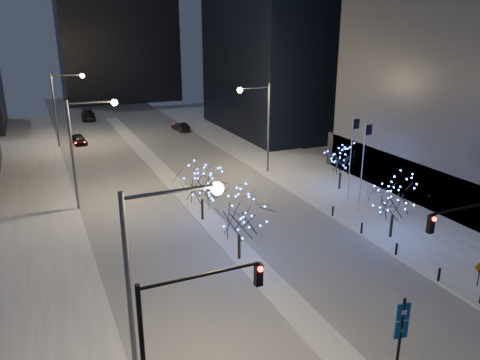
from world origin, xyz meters
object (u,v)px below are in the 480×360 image
car_near (79,139)px  car_mid (181,127)px  street_lamp_w_mid (84,139)px  wayfinding_sign (402,326)px  street_lamp_w_far (62,100)px  traffic_signal_west (180,326)px  holiday_tree_median_near (239,214)px  holiday_tree_median_far (202,183)px  car_far (88,115)px  holiday_tree_plaza_near (394,198)px  street_lamp_w_near (153,267)px  street_lamp_east (261,117)px  traffic_signal_east (474,238)px  holiday_tree_plaza_far (341,160)px

car_near → car_mid: car_near is taller
street_lamp_w_mid → wayfinding_sign: size_ratio=2.55×
car_near → wayfinding_sign: size_ratio=1.04×
street_lamp_w_far → traffic_signal_west: (0.50, -52.00, -1.74)m
street_lamp_w_mid → traffic_signal_west: size_ratio=1.43×
traffic_signal_west → car_near: traffic_signal_west is taller
car_mid → holiday_tree_median_near: size_ratio=0.77×
street_lamp_w_mid → holiday_tree_median_far: bearing=-40.0°
traffic_signal_west → car_far: bearing=86.3°
traffic_signal_west → holiday_tree_median_far: size_ratio=1.39×
street_lamp_w_mid → car_near: (1.63, 25.77, -5.80)m
car_near → holiday_tree_plaza_near: (19.21, -42.21, 2.69)m
car_near → wayfinding_sign: bearing=-88.6°
street_lamp_w_near → traffic_signal_west: (0.50, -2.00, -1.74)m
street_lamp_east → traffic_signal_east: (-1.14, -29.00, -1.69)m
traffic_signal_west → wayfinding_sign: traffic_signal_west is taller
street_lamp_w_near → car_far: (5.07, 68.61, -5.68)m
car_mid → holiday_tree_median_far: 36.42m
car_near → wayfinding_sign: wayfinding_sign is taller
car_far → holiday_tree_median_near: holiday_tree_median_near is taller
traffic_signal_west → car_mid: 57.79m
street_lamp_w_near → street_lamp_w_far: 50.00m
street_lamp_w_near → car_mid: size_ratio=2.42×
street_lamp_w_near → car_far: street_lamp_w_near is taller
wayfinding_sign → car_mid: bearing=93.7°
wayfinding_sign → traffic_signal_west: bearing=-176.2°
street_lamp_w_far → car_near: (1.63, 0.77, -5.80)m
traffic_signal_west → wayfinding_sign: (10.56, -1.15, -2.35)m
street_lamp_w_near → street_lamp_east: (19.02, 28.00, -0.05)m
street_lamp_east → holiday_tree_plaza_near: (1.81, -19.44, -3.07)m
street_lamp_w_near → street_lamp_w_mid: size_ratio=1.00×
car_mid → holiday_tree_plaza_near: 44.78m
car_far → street_lamp_w_far: bearing=-101.3°
car_near → car_far: size_ratio=0.73×
street_lamp_w_mid → holiday_tree_median_near: bearing=-60.4°
street_lamp_east → traffic_signal_west: bearing=-121.7°
holiday_tree_median_far → holiday_tree_plaza_far: (15.44, 1.75, -0.25)m
street_lamp_w_far → car_mid: 18.57m
street_lamp_east → car_mid: (-1.66, 25.13, -5.77)m
street_lamp_w_mid → car_near: size_ratio=2.44×
street_lamp_w_near → traffic_signal_east: bearing=-3.2°
holiday_tree_plaza_near → car_mid: bearing=94.5°
holiday_tree_plaza_far → car_far: bearing=111.0°
street_lamp_east → street_lamp_w_mid: bearing=-171.0°
street_lamp_w_near → holiday_tree_plaza_near: street_lamp_w_near is taller
street_lamp_east → holiday_tree_median_near: (-10.58, -17.85, -2.87)m
street_lamp_w_mid → holiday_tree_plaza_far: bearing=-12.6°
street_lamp_w_mid → wayfinding_sign: 30.53m
street_lamp_w_far → car_mid: (17.36, 3.13, -5.82)m
car_near → street_lamp_w_far: bearing=-163.2°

